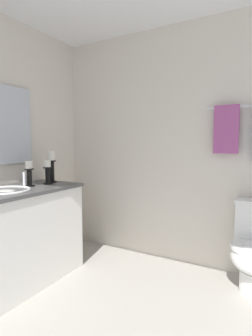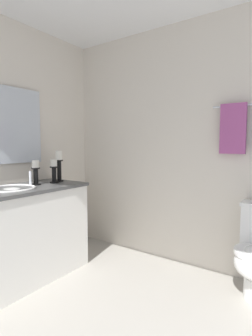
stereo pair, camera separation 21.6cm
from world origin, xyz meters
TOP-DOWN VIEW (x-y plane):
  - floor at (0.00, 0.00)m, footprint 2.93×2.41m
  - wall_back at (0.00, 1.21)m, footprint 2.93×0.04m
  - vanity_cabinet at (-1.14, -0.05)m, footprint 0.58×1.35m
  - sink_basin at (-1.14, -0.05)m, footprint 0.40×0.40m
  - candle_holder_tall at (-1.17, 0.51)m, footprint 0.09×0.09m
  - candle_holder_short at (-1.12, 0.40)m, footprint 0.09×0.09m
  - candle_holder_mid at (-1.16, 0.21)m, footprint 0.09×0.09m
  - towel_bar at (0.60, 1.15)m, footprint 0.74×0.02m
  - towel_near_vanity at (0.41, 1.13)m, footprint 0.22×0.03m

SIDE VIEW (x-z plane):
  - floor at x=0.00m, z-range -0.02..0.00m
  - vanity_cabinet at x=-1.14m, z-range 0.00..0.85m
  - sink_basin at x=-1.14m, z-range 0.69..0.94m
  - candle_holder_mid at x=-1.16m, z-range 0.86..1.09m
  - candle_holder_short at x=-1.12m, z-range 0.86..1.09m
  - candle_holder_tall at x=-1.17m, z-range 0.86..1.18m
  - wall_back at x=0.00m, z-range 0.00..2.45m
  - towel_near_vanity at x=0.41m, z-range 1.15..1.60m
  - towel_bar at x=0.60m, z-range 1.57..1.59m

